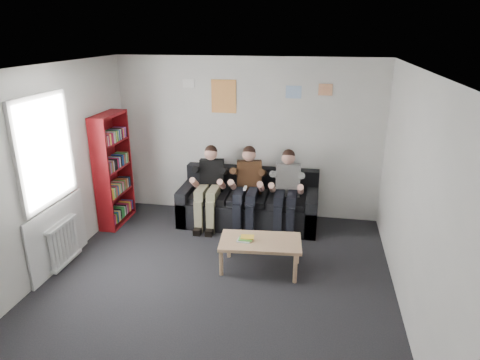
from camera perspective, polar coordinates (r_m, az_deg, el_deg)
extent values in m
plane|color=black|center=(5.58, -3.53, -14.37)|extent=(5.00, 5.00, 0.00)
plane|color=white|center=(4.65, -4.23, 14.43)|extent=(5.00, 5.00, 0.00)
plane|color=silver|center=(7.30, 0.99, 5.57)|extent=(4.50, 0.00, 4.50)
plane|color=silver|center=(2.90, -16.74, -18.79)|extent=(4.50, 0.00, 4.50)
plane|color=silver|center=(5.91, -25.50, 0.24)|extent=(0.00, 5.00, 5.00)
plane|color=silver|center=(4.94, 22.41, -2.91)|extent=(0.00, 5.00, 5.00)
cube|color=black|center=(7.20, 1.14, -4.16)|extent=(2.27, 0.93, 0.43)
cube|color=black|center=(7.37, 1.63, 0.08)|extent=(2.27, 0.21, 0.44)
cube|color=black|center=(7.39, -6.85, -2.88)|extent=(0.19, 0.93, 0.62)
cube|color=black|center=(7.09, 9.51, -4.03)|extent=(0.19, 0.93, 0.62)
cube|color=black|center=(7.02, 1.05, -2.42)|extent=(1.90, 0.64, 0.10)
cube|color=maroon|center=(7.30, -16.56, 1.32)|extent=(0.28, 0.84, 1.86)
cube|color=tan|center=(5.79, 2.75, -8.25)|extent=(1.08, 0.60, 0.04)
cylinder|color=tan|center=(5.77, -2.53, -10.85)|extent=(0.05, 0.05, 0.39)
cylinder|color=tan|center=(5.65, 7.37, -11.69)|extent=(0.05, 0.05, 0.39)
cylinder|color=tan|center=(6.18, -1.51, -8.61)|extent=(0.05, 0.05, 0.39)
cylinder|color=tan|center=(6.07, 7.66, -9.33)|extent=(0.05, 0.05, 0.39)
cube|color=silver|center=(5.76, 0.52, -8.07)|extent=(0.18, 0.13, 0.01)
cube|color=#5CBB42|center=(5.78, 0.75, -7.83)|extent=(0.18, 0.13, 0.01)
cube|color=yellow|center=(5.79, 0.98, -7.60)|extent=(0.18, 0.13, 0.01)
cube|color=black|center=(7.16, -3.77, 0.67)|extent=(0.39, 0.29, 0.56)
sphere|color=tan|center=(7.01, -3.91, 3.53)|extent=(0.22, 0.22, 0.22)
sphere|color=black|center=(7.01, -3.89, 3.84)|extent=(0.21, 0.21, 0.21)
cube|color=gray|center=(6.96, -4.32, -1.63)|extent=(0.35, 0.45, 0.15)
cube|color=gray|center=(6.89, -4.71, -4.88)|extent=(0.33, 0.14, 0.54)
cube|color=black|center=(6.94, -4.78, -6.73)|extent=(0.33, 0.26, 0.10)
cube|color=#52311B|center=(7.03, 1.24, 0.42)|extent=(0.40, 0.29, 0.57)
sphere|color=tan|center=(6.88, 1.21, 3.40)|extent=(0.22, 0.22, 0.22)
sphere|color=black|center=(6.88, 1.23, 3.72)|extent=(0.21, 0.21, 0.21)
cube|color=black|center=(6.82, 0.82, -1.99)|extent=(0.36, 0.46, 0.15)
cube|color=black|center=(6.76, 0.48, -5.34)|extent=(0.34, 0.14, 0.54)
cube|color=black|center=(6.80, 0.39, -7.22)|extent=(0.34, 0.26, 0.10)
cube|color=silver|center=(6.68, 0.68, -1.10)|extent=(0.04, 0.14, 0.04)
cube|color=silver|center=(6.97, 6.38, 0.03)|extent=(0.39, 0.29, 0.55)
sphere|color=tan|center=(6.81, 6.47, 2.94)|extent=(0.21, 0.21, 0.21)
sphere|color=black|center=(6.82, 6.49, 3.25)|extent=(0.20, 0.20, 0.20)
cube|color=black|center=(6.76, 6.12, -2.34)|extent=(0.35, 0.45, 0.15)
cube|color=black|center=(6.70, 5.87, -5.68)|extent=(0.33, 0.14, 0.54)
cube|color=black|center=(6.74, 5.76, -7.58)|extent=(0.33, 0.25, 0.10)
cylinder|color=white|center=(6.17, -23.81, -8.86)|extent=(0.06, 0.06, 0.60)
cylinder|color=white|center=(6.23, -23.41, -8.53)|extent=(0.06, 0.06, 0.60)
cylinder|color=white|center=(6.28, -23.01, -8.21)|extent=(0.06, 0.06, 0.60)
cylinder|color=white|center=(6.34, -22.63, -7.90)|extent=(0.06, 0.06, 0.60)
cylinder|color=white|center=(6.40, -22.25, -7.58)|extent=(0.06, 0.06, 0.60)
cylinder|color=white|center=(6.46, -21.87, -7.28)|extent=(0.06, 0.06, 0.60)
cylinder|color=white|center=(6.52, -21.51, -6.98)|extent=(0.06, 0.06, 0.60)
cylinder|color=white|center=(6.58, -21.15, -6.69)|extent=(0.06, 0.06, 0.60)
cube|color=white|center=(6.50, -22.11, -9.94)|extent=(0.10, 0.64, 0.04)
cube|color=white|center=(6.26, -22.76, -5.45)|extent=(0.10, 0.64, 0.04)
cube|color=white|center=(5.97, -24.68, 3.57)|extent=(0.02, 1.00, 1.30)
cube|color=silver|center=(5.84, -25.54, 9.99)|extent=(0.05, 1.12, 0.06)
cube|color=silver|center=(6.17, -23.72, -2.50)|extent=(0.05, 1.12, 0.06)
cube|color=silver|center=(6.37, -23.08, -6.85)|extent=(0.03, 1.30, 0.90)
cube|color=#E5B450|center=(7.23, -2.18, 11.08)|extent=(0.42, 0.01, 0.55)
cube|color=#3A81C7|center=(7.05, 7.16, 11.56)|extent=(0.25, 0.01, 0.20)
cube|color=#CE407C|center=(7.03, 11.33, 11.73)|extent=(0.22, 0.01, 0.18)
cube|color=white|center=(7.35, -6.88, 12.68)|extent=(0.20, 0.01, 0.14)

